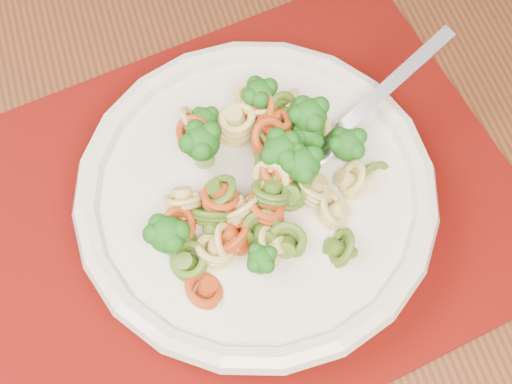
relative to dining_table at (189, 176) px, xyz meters
name	(u,v)px	position (x,y,z in m)	size (l,w,h in m)	color
dining_table	(189,176)	(0.00, 0.00, 0.00)	(1.47, 1.06, 0.72)	#562C18
placemat	(239,211)	(0.01, -0.10, 0.10)	(0.43, 0.34, 0.00)	#560307
pasta_bowl	(256,197)	(0.02, -0.11, 0.13)	(0.27, 0.27, 0.05)	beige
pasta_broccoli_heap	(256,188)	(0.02, -0.11, 0.15)	(0.23, 0.23, 0.06)	#DFC86E
fork	(315,152)	(0.07, -0.10, 0.15)	(0.19, 0.02, 0.01)	silver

